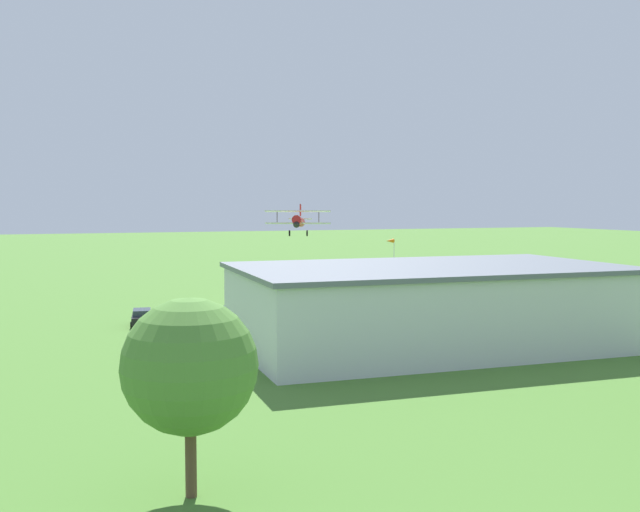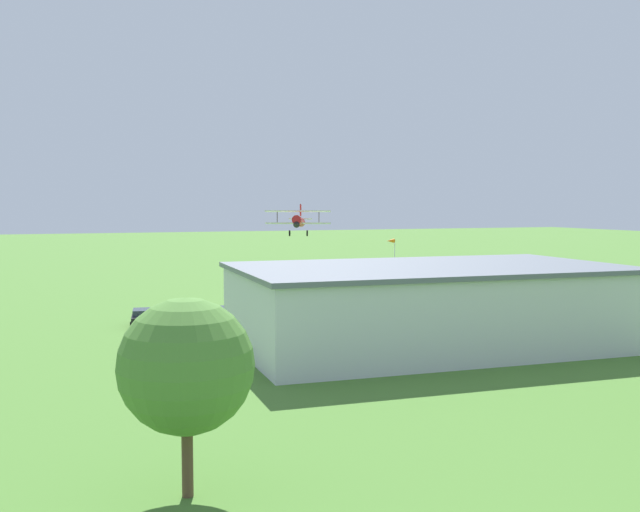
# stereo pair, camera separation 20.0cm
# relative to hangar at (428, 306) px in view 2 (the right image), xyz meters

# --- Properties ---
(ground_plane) EXTENTS (400.00, 400.00, 0.00)m
(ground_plane) POSITION_rel_hangar_xyz_m (3.00, -31.62, -3.08)
(ground_plane) COLOR #47752D
(hangar) EXTENTS (29.42, 17.67, 6.14)m
(hangar) POSITION_rel_hangar_xyz_m (0.00, 0.00, 0.00)
(hangar) COLOR silver
(hangar) RESTS_ON ground_plane
(biplane) EXTENTS (7.11, 7.26, 3.48)m
(biplane) POSITION_rel_hangar_xyz_m (1.33, -26.04, 5.92)
(biplane) COLOR #B21E1E
(car_blue) EXTENTS (2.54, 4.26, 1.60)m
(car_blue) POSITION_rel_hangar_xyz_m (-13.14, -15.29, -2.25)
(car_blue) COLOR #23389E
(car_blue) RESTS_ON ground_plane
(car_white) EXTENTS (2.34, 4.34, 1.60)m
(car_white) POSITION_rel_hangar_xyz_m (11.93, -14.88, -2.25)
(car_white) COLOR white
(car_white) RESTS_ON ground_plane
(car_black) EXTENTS (2.38, 4.28, 1.49)m
(car_black) POSITION_rel_hangar_xyz_m (19.17, -16.95, -2.29)
(car_black) COLOR black
(car_black) RESTS_ON ground_plane
(person_by_parked_cars) EXTENTS (0.40, 0.40, 1.61)m
(person_by_parked_cars) POSITION_rel_hangar_xyz_m (-10.24, -18.23, -2.28)
(person_by_parked_cars) COLOR #33723F
(person_by_parked_cars) RESTS_ON ground_plane
(person_at_fence_line) EXTENTS (0.50, 0.50, 1.72)m
(person_at_fence_line) POSITION_rel_hangar_xyz_m (14.77, -16.20, -2.22)
(person_at_fence_line) COLOR orange
(person_at_fence_line) RESTS_ON ground_plane
(person_walking_on_apron) EXTENTS (0.53, 0.53, 1.61)m
(person_walking_on_apron) POSITION_rel_hangar_xyz_m (-9.72, -20.07, -2.28)
(person_walking_on_apron) COLOR orange
(person_walking_on_apron) RESTS_ON ground_plane
(person_beside_truck) EXTENTS (0.53, 0.53, 1.59)m
(person_beside_truck) POSITION_rel_hangar_xyz_m (2.18, -17.38, -2.29)
(person_beside_truck) COLOR #B23333
(person_beside_truck) RESTS_ON ground_plane
(person_watching_takeoff) EXTENTS (0.51, 0.51, 1.62)m
(person_watching_takeoff) POSITION_rel_hangar_xyz_m (-9.44, -14.19, -2.27)
(person_watching_takeoff) COLOR #B23333
(person_watching_takeoff) RESTS_ON ground_plane
(tree_near_perimeter_road) EXTENTS (5.00, 5.00, 7.37)m
(tree_near_perimeter_road) POSITION_rel_hangar_xyz_m (22.25, 21.70, 1.77)
(tree_near_perimeter_road) COLOR brown
(tree_near_perimeter_road) RESTS_ON ground_plane
(windsock) EXTENTS (1.45, 0.83, 5.78)m
(windsock) POSITION_rel_hangar_xyz_m (-19.46, -45.42, 2.01)
(windsock) COLOR silver
(windsock) RESTS_ON ground_plane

